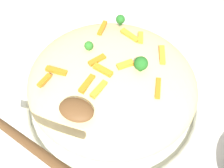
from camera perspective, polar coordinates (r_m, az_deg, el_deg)
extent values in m
plane|color=beige|center=(0.58, 0.00, -4.68)|extent=(2.40, 2.40, 0.00)
cylinder|color=silver|center=(0.57, 0.00, -4.08)|extent=(0.34, 0.34, 0.02)
torus|color=silver|center=(0.56, 0.00, -2.94)|extent=(0.37, 0.37, 0.02)
torus|color=black|center=(0.55, 0.00, -2.73)|extent=(0.36, 0.36, 0.00)
ellipsoid|color=#DBC689|center=(0.51, 0.00, 0.43)|extent=(0.32, 0.30, 0.10)
cube|color=orange|center=(0.47, 2.76, 4.04)|extent=(0.03, 0.03, 0.01)
cube|color=orange|center=(0.48, -3.12, 4.96)|extent=(0.03, 0.03, 0.01)
cube|color=orange|center=(0.55, -2.03, 11.60)|extent=(0.01, 0.04, 0.01)
cube|color=orange|center=(0.45, -5.22, 0.04)|extent=(0.01, 0.04, 0.01)
cube|color=orange|center=(0.47, -13.94, 0.73)|extent=(0.01, 0.03, 0.01)
cube|color=orange|center=(0.50, 10.41, 6.02)|extent=(0.02, 0.04, 0.01)
cube|color=orange|center=(0.53, 5.96, 9.58)|extent=(0.02, 0.03, 0.01)
cube|color=orange|center=(0.53, 3.59, 10.12)|extent=(0.04, 0.03, 0.01)
cube|color=orange|center=(0.46, -1.92, 2.90)|extent=(0.04, 0.02, 0.01)
cube|color=orange|center=(0.46, 9.57, -0.86)|extent=(0.02, 0.04, 0.01)
cube|color=orange|center=(0.44, -2.98, -1.03)|extent=(0.02, 0.04, 0.01)
cube|color=orange|center=(0.48, -11.51, 2.71)|extent=(0.04, 0.01, 0.01)
cylinder|color=#205B1C|center=(0.47, 5.93, 3.27)|extent=(0.01, 0.01, 0.01)
sphere|color=#236B23|center=(0.46, 6.07, 4.28)|extent=(0.02, 0.02, 0.02)
cylinder|color=#205B1C|center=(0.56, 1.74, 12.56)|extent=(0.01, 0.01, 0.01)
sphere|color=#236B23|center=(0.55, 1.77, 13.32)|extent=(0.02, 0.02, 0.02)
cylinder|color=#296820|center=(0.50, -4.79, 7.29)|extent=(0.01, 0.01, 0.01)
sphere|color=#2D7A28|center=(0.50, -4.86, 7.95)|extent=(0.02, 0.02, 0.02)
ellipsoid|color=brown|center=(0.42, -7.45, -5.37)|extent=(0.06, 0.04, 0.02)
cylinder|color=brown|center=(0.36, -17.87, -11.21)|extent=(0.18, 0.06, 0.09)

